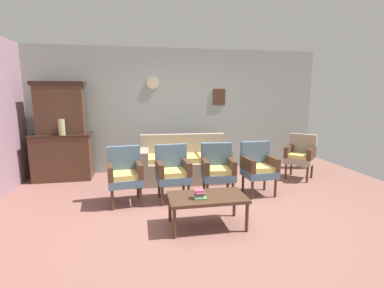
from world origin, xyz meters
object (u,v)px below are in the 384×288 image
(armchair_by_doorway, at_px, (125,173))
(wingback_chair_by_fireplace, at_px, (301,154))
(vase_on_cabinet, at_px, (62,127))
(floral_couch, at_px, (185,164))
(floor_vase_by_wall, at_px, (304,154))
(side_cabinet, at_px, (63,157))
(armchair_near_couch_end, at_px, (218,168))
(armchair_near_cabinet, at_px, (173,170))
(coffee_table, at_px, (207,199))
(armchair_row_middle, at_px, (258,166))
(book_stack_on_table, at_px, (200,194))

(armchair_by_doorway, xyz_separation_m, wingback_chair_by_fireplace, (3.48, 0.74, 0.00))
(vase_on_cabinet, xyz_separation_m, wingback_chair_by_fireplace, (4.71, -0.65, -0.59))
(vase_on_cabinet, distance_m, wingback_chair_by_fireplace, 4.79)
(floral_couch, xyz_separation_m, floor_vase_by_wall, (2.90, 0.42, -0.00))
(floral_couch, height_order, floor_vase_by_wall, floral_couch)
(side_cabinet, height_order, armchair_near_couch_end, side_cabinet)
(armchair_near_cabinet, bearing_deg, floor_vase_by_wall, 23.96)
(armchair_near_couch_end, relative_size, coffee_table, 0.90)
(armchair_near_couch_end, bearing_deg, coffee_table, -112.73)
(armchair_by_doorway, distance_m, armchair_row_middle, 2.25)
(vase_on_cabinet, height_order, armchair_by_doorway, vase_on_cabinet)
(floral_couch, xyz_separation_m, wingback_chair_by_fireplace, (2.36, -0.31, 0.17))
(side_cabinet, height_order, wingback_chair_by_fireplace, side_cabinet)
(side_cabinet, xyz_separation_m, armchair_near_couch_end, (2.80, -1.55, 0.03))
(side_cabinet, height_order, floor_vase_by_wall, side_cabinet)
(vase_on_cabinet, bearing_deg, side_cabinet, 108.96)
(armchair_near_couch_end, distance_m, armchair_row_middle, 0.73)
(armchair_near_cabinet, distance_m, armchair_near_couch_end, 0.76)
(armchair_by_doorway, distance_m, wingback_chair_by_fireplace, 3.56)
(armchair_near_cabinet, bearing_deg, wingback_chair_by_fireplace, 14.87)
(armchair_by_doorway, xyz_separation_m, armchair_near_cabinet, (0.76, 0.02, 0.00))
(vase_on_cabinet, xyz_separation_m, floral_couch, (2.34, -0.34, -0.76))
(armchair_near_cabinet, bearing_deg, vase_on_cabinet, 145.37)
(wingback_chair_by_fireplace, bearing_deg, armchair_near_couch_end, -159.64)
(vase_on_cabinet, relative_size, floor_vase_by_wall, 0.48)
(side_cabinet, distance_m, armchair_by_doorway, 2.02)
(armchair_row_middle, relative_size, book_stack_on_table, 5.85)
(floor_vase_by_wall, bearing_deg, book_stack_on_table, -139.88)
(armchair_by_doorway, xyz_separation_m, book_stack_on_table, (0.96, -1.11, -0.03))
(armchair_near_cabinet, xyz_separation_m, coffee_table, (0.32, -1.05, -0.12))
(armchair_near_cabinet, xyz_separation_m, armchair_row_middle, (1.49, 0.00, 0.00))
(armchair_near_couch_end, xyz_separation_m, book_stack_on_table, (-0.55, -1.12, -0.03))
(side_cabinet, xyz_separation_m, armchair_row_middle, (3.53, -1.54, 0.03))
(coffee_table, bearing_deg, floral_couch, 88.85)
(floral_couch, distance_m, wingback_chair_by_fireplace, 2.39)
(vase_on_cabinet, xyz_separation_m, armchair_near_couch_end, (2.74, -1.38, -0.59))
(side_cabinet, relative_size, wingback_chair_by_fireplace, 1.28)
(side_cabinet, relative_size, vase_on_cabinet, 3.70)
(armchair_near_couch_end, height_order, wingback_chair_by_fireplace, same)
(floral_couch, xyz_separation_m, book_stack_on_table, (-0.16, -2.16, 0.15))
(floral_couch, relative_size, coffee_table, 1.78)
(vase_on_cabinet, distance_m, coffee_table, 3.41)
(floral_couch, relative_size, book_stack_on_table, 11.56)
(side_cabinet, relative_size, armchair_row_middle, 1.28)
(vase_on_cabinet, height_order, armchair_row_middle, vase_on_cabinet)
(side_cabinet, relative_size, floor_vase_by_wall, 1.79)
(armchair_row_middle, height_order, book_stack_on_table, armchair_row_middle)
(armchair_near_cabinet, xyz_separation_m, floor_vase_by_wall, (3.26, 1.45, -0.18))
(wingback_chair_by_fireplace, bearing_deg, side_cabinet, 170.19)
(floor_vase_by_wall, bearing_deg, armchair_by_doorway, -159.97)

